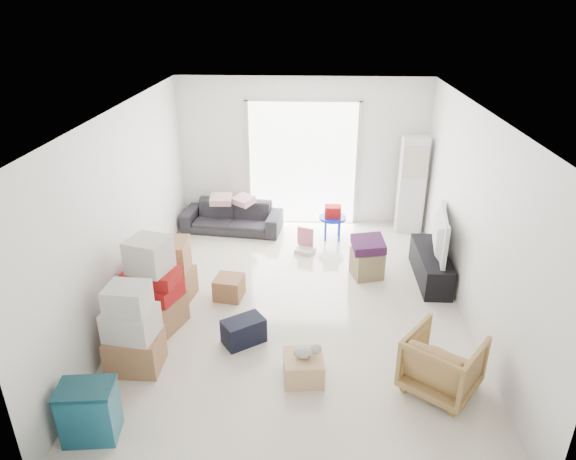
% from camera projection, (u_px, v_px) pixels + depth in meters
% --- Properties ---
extents(room_shell, '(4.98, 6.48, 3.18)m').
position_uv_depth(room_shell, '(297.00, 217.00, 6.59)').
color(room_shell, silver).
rests_on(room_shell, ground).
extents(sliding_door, '(2.10, 0.04, 2.33)m').
position_uv_depth(sliding_door, '(303.00, 159.00, 9.35)').
color(sliding_door, white).
rests_on(sliding_door, room_shell).
extents(ac_tower, '(0.45, 0.30, 1.75)m').
position_uv_depth(ac_tower, '(411.00, 185.00, 9.11)').
color(ac_tower, silver).
rests_on(ac_tower, room_shell).
extents(tv_console, '(0.41, 1.35, 0.45)m').
position_uv_depth(tv_console, '(431.00, 266.00, 7.74)').
color(tv_console, black).
rests_on(tv_console, room_shell).
extents(television, '(0.80, 1.20, 0.15)m').
position_uv_depth(television, '(433.00, 248.00, 7.62)').
color(television, black).
rests_on(television, tv_console).
extents(sofa, '(1.84, 0.72, 0.70)m').
position_uv_depth(sofa, '(232.00, 213.00, 9.34)').
color(sofa, '#2C2B31').
rests_on(sofa, room_shell).
extents(pillow_left, '(0.43, 0.35, 0.13)m').
position_uv_depth(pillow_left, '(220.00, 191.00, 9.16)').
color(pillow_left, '#EAABB4').
rests_on(pillow_left, sofa).
extents(pillow_right, '(0.43, 0.42, 0.11)m').
position_uv_depth(pillow_right, '(244.00, 193.00, 9.13)').
color(pillow_right, '#EAABB4').
rests_on(pillow_right, sofa).
extents(armchair, '(0.98, 0.97, 0.74)m').
position_uv_depth(armchair, '(443.00, 361.00, 5.49)').
color(armchair, '#A47A49').
rests_on(armchair, room_shell).
extents(storage_bins, '(0.56, 0.42, 0.60)m').
position_uv_depth(storage_bins, '(89.00, 412.00, 4.91)').
color(storage_bins, '#165368').
rests_on(storage_bins, room_shell).
extents(box_stack_a, '(0.60, 0.51, 1.08)m').
position_uv_depth(box_stack_a, '(133.00, 332.00, 5.77)').
color(box_stack_a, '#976244').
rests_on(box_stack_a, room_shell).
extents(box_stack_b, '(0.79, 0.79, 1.25)m').
position_uv_depth(box_stack_b, '(153.00, 290.00, 6.50)').
color(box_stack_b, '#976244').
rests_on(box_stack_b, room_shell).
extents(box_stack_c, '(0.65, 0.57, 0.88)m').
position_uv_depth(box_stack_c, '(171.00, 271.00, 7.19)').
color(box_stack_c, '#976244').
rests_on(box_stack_c, room_shell).
extents(loose_box, '(0.44, 0.44, 0.32)m').
position_uv_depth(loose_box, '(229.00, 287.00, 7.29)').
color(loose_box, '#976244').
rests_on(loose_box, room_shell).
extents(duffel_bag, '(0.58, 0.54, 0.32)m').
position_uv_depth(duffel_bag, '(244.00, 331.00, 6.34)').
color(duffel_bag, black).
rests_on(duffel_bag, room_shell).
extents(ottoman, '(0.52, 0.52, 0.43)m').
position_uv_depth(ottoman, '(367.00, 263.00, 7.84)').
color(ottoman, olive).
rests_on(ottoman, room_shell).
extents(blanket, '(0.51, 0.51, 0.14)m').
position_uv_depth(blanket, '(368.00, 247.00, 7.72)').
color(blanket, '#401B45').
rests_on(blanket, ottoman).
extents(kids_table, '(0.48, 0.48, 0.62)m').
position_uv_depth(kids_table, '(333.00, 216.00, 8.98)').
color(kids_table, '#0A21C2').
rests_on(kids_table, room_shell).
extents(toy_walker, '(0.38, 0.36, 0.40)m').
position_uv_depth(toy_walker, '(305.00, 245.00, 8.64)').
color(toy_walker, silver).
rests_on(toy_walker, room_shell).
extents(wood_crate, '(0.48, 0.48, 0.29)m').
position_uv_depth(wood_crate, '(303.00, 368.00, 5.73)').
color(wood_crate, tan).
rests_on(wood_crate, room_shell).
extents(plush_bunny, '(0.31, 0.17, 0.16)m').
position_uv_depth(plush_bunny, '(307.00, 352.00, 5.65)').
color(plush_bunny, '#B2ADA8').
rests_on(plush_bunny, wood_crate).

